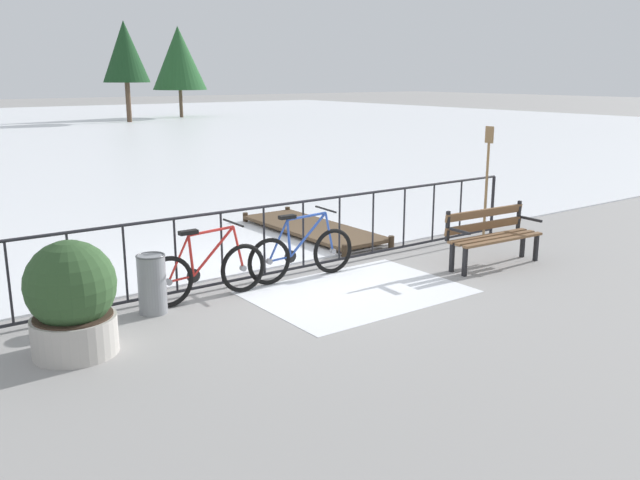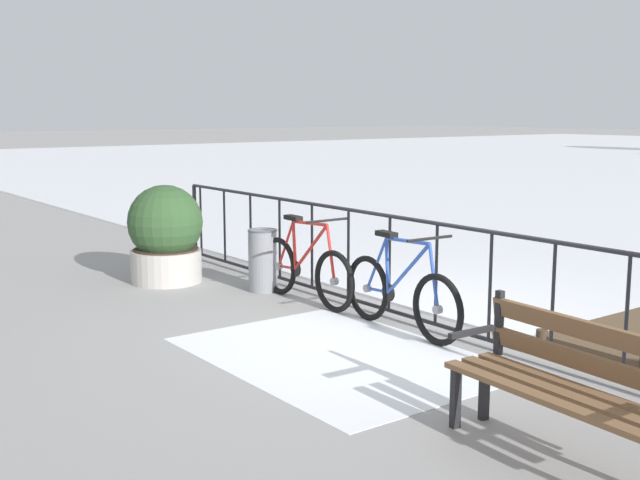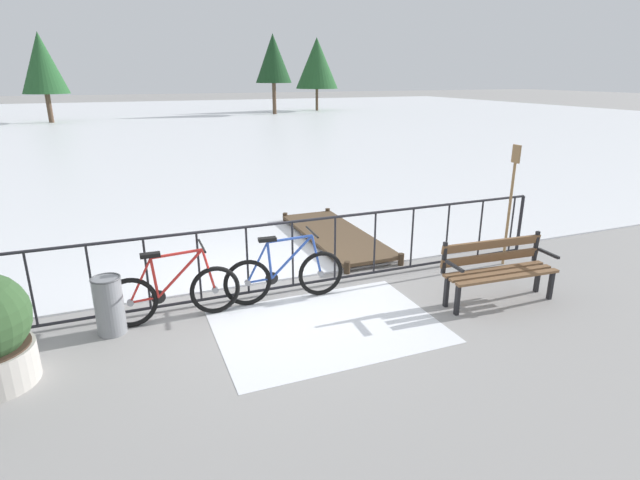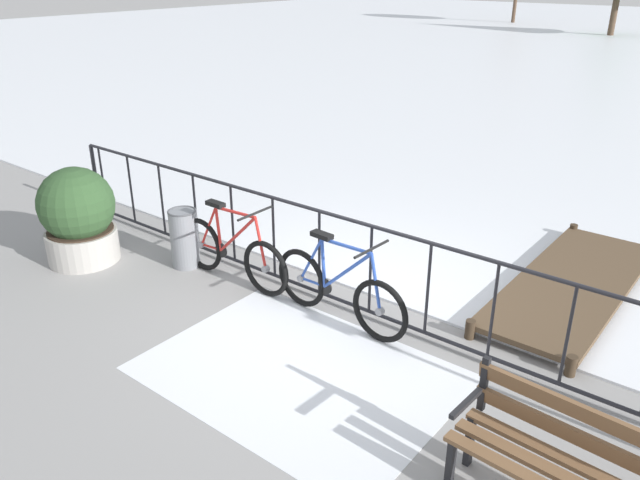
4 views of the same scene
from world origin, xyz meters
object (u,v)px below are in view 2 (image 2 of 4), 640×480
(bicycle_near_railing, at_px, (305,270))
(park_bench, at_px, (574,380))
(trash_bin, at_px, (263,260))
(planter_with_shrub, at_px, (165,235))
(bicycle_second, at_px, (400,294))

(bicycle_near_railing, bearing_deg, park_bench, -14.10)
(trash_bin, bearing_deg, bicycle_near_railing, 4.67)
(park_bench, relative_size, planter_with_shrub, 1.35)
(bicycle_near_railing, height_order, park_bench, bicycle_near_railing)
(bicycle_second, bearing_deg, bicycle_near_railing, -178.53)
(park_bench, relative_size, trash_bin, 2.22)
(planter_with_shrub, distance_m, trash_bin, 1.35)
(park_bench, xyz_separation_m, trash_bin, (-4.99, 1.00, -0.14))
(bicycle_near_railing, xyz_separation_m, park_bench, (4.23, -1.06, 0.14))
(bicycle_near_railing, height_order, bicycle_second, same)
(bicycle_near_railing, relative_size, planter_with_shrub, 1.42)
(planter_with_shrub, xyz_separation_m, trash_bin, (1.14, 0.69, -0.22))
(park_bench, distance_m, trash_bin, 5.09)
(park_bench, bearing_deg, planter_with_shrub, 177.08)
(park_bench, bearing_deg, bicycle_near_railing, 165.90)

